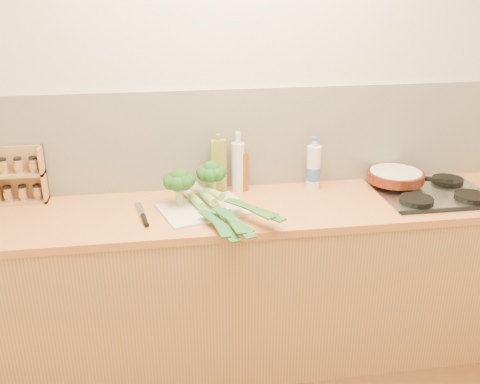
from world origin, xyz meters
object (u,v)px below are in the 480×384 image
object	(u,v)px
chopping_board	(204,209)
skillet	(396,176)
gas_hob	(433,192)
chefs_knife	(144,217)
spice_rack	(21,178)

from	to	relation	value
chopping_board	skillet	xyz separation A→B (m)	(1.07, 0.16, 0.06)
gas_hob	skillet	world-z (taller)	skillet
gas_hob	chefs_knife	size ratio (longest dim) A/B	1.87
gas_hob	chefs_knife	bearing A→B (deg)	-177.23
gas_hob	skillet	xyz separation A→B (m)	(-0.15, 0.14, 0.05)
chefs_knife	spice_rack	size ratio (longest dim) A/B	1.07
chopping_board	skillet	world-z (taller)	skillet
chefs_knife	spice_rack	bearing A→B (deg)	142.55
skillet	chopping_board	bearing A→B (deg)	-148.62
chopping_board	chefs_knife	bearing A→B (deg)	174.53
chopping_board	gas_hob	bearing A→B (deg)	-15.99
gas_hob	spice_rack	xyz separation A→B (m)	(-2.13, 0.25, 0.11)
skillet	spice_rack	size ratio (longest dim) A/B	1.50
chefs_knife	spice_rack	distance (m)	0.70
chopping_board	chefs_knife	xyz separation A→B (m)	(-0.30, -0.06, 0.00)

